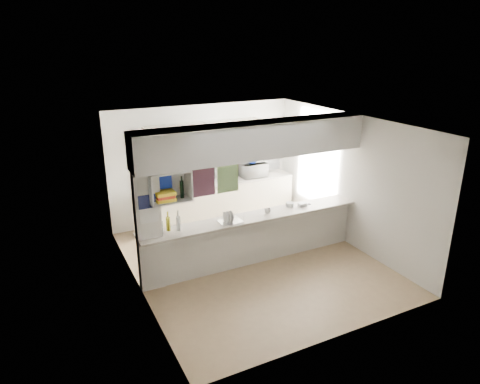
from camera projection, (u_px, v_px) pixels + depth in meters
floor at (253, 262)px, 7.94m from camera, size 4.80×4.80×0.00m
ceiling at (255, 122)px, 7.07m from camera, size 4.80×4.80×0.00m
wall_back at (203, 163)px, 9.53m from camera, size 4.20×0.00×4.20m
wall_left at (135, 217)px, 6.62m from camera, size 0.00×4.80×4.80m
wall_right at (348, 180)px, 8.39m from camera, size 0.00×4.80×4.80m
servery_partition at (245, 178)px, 7.31m from camera, size 4.20×0.50×2.60m
cubby_shelf at (168, 188)px, 6.66m from camera, size 0.65×0.35×0.50m
kitchen_run at (214, 186)px, 9.53m from camera, size 3.60×0.63×2.24m
microwave at (253, 170)px, 9.80m from camera, size 0.60×0.41×0.33m
bowl at (252, 162)px, 9.71m from camera, size 0.24×0.24×0.06m
dish_rack at (230, 217)px, 7.36m from camera, size 0.40×0.30×0.21m
cup at (268, 211)px, 7.70m from camera, size 0.12×0.12×0.10m
wine_bottles at (170, 224)px, 6.97m from camera, size 0.37×0.15×0.35m
plastic_tubs at (295, 204)px, 8.08m from camera, size 0.50×0.23×0.08m
utensil_jar at (211, 179)px, 9.46m from camera, size 0.11×0.11×0.15m
knife_block at (194, 180)px, 9.31m from camera, size 0.11×0.10×0.18m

